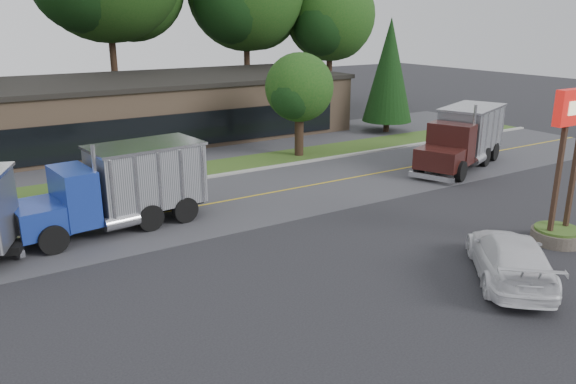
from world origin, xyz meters
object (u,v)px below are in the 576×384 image
at_px(dump_truck_maroon, 464,136).
at_px(bilo_sign, 563,193).
at_px(dump_truck_blue, 123,185).
at_px(rally_car, 510,257).

bearing_deg(dump_truck_maroon, bilo_sign, 36.93).
height_order(dump_truck_blue, dump_truck_maroon, same).
bearing_deg(bilo_sign, dump_truck_blue, 141.83).
relative_size(bilo_sign, dump_truck_blue, 0.75).
relative_size(dump_truck_blue, rally_car, 1.45).
height_order(bilo_sign, dump_truck_blue, bilo_sign).
distance_m(bilo_sign, dump_truck_maroon, 11.98).
height_order(bilo_sign, rally_car, bilo_sign).
bearing_deg(dump_truck_maroon, dump_truck_blue, -23.04).
distance_m(dump_truck_blue, rally_car, 15.07).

